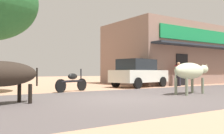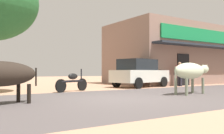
% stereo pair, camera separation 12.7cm
% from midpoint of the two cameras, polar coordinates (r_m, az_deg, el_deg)
% --- Properties ---
extents(ground, '(80.00, 80.00, 0.00)m').
position_cam_midpoint_polar(ground, '(8.48, 1.59, -7.21)').
color(ground, tan).
extents(asphalt_road, '(72.00, 6.75, 0.00)m').
position_cam_midpoint_polar(asphalt_road, '(8.48, 1.59, -7.20)').
color(asphalt_road, '#5A5150').
rests_on(asphalt_road, ground).
extents(storefront_right_club, '(8.93, 6.52, 4.47)m').
position_cam_midpoint_polar(storefront_right_club, '(20.36, 12.88, 2.69)').
color(storefront_right_club, gray).
rests_on(storefront_right_club, ground).
extents(parked_hatchback_car, '(3.97, 2.39, 1.64)m').
position_cam_midpoint_polar(parked_hatchback_car, '(14.91, 6.52, -1.34)').
color(parked_hatchback_car, silver).
rests_on(parked_hatchback_car, ground).
extents(parked_motorcycle, '(1.85, 0.77, 1.04)m').
position_cam_midpoint_polar(parked_motorcycle, '(11.61, -8.66, -3.26)').
color(parked_motorcycle, black).
rests_on(parked_motorcycle, ground).
extents(cow_far_dark, '(2.54, 0.98, 1.27)m').
position_cam_midpoint_polar(cow_far_dark, '(10.59, 17.77, -0.94)').
color(cow_far_dark, beige).
rests_on(cow_far_dark, ground).
extents(pedestrian_by_shop, '(0.26, 0.61, 1.52)m').
position_cam_midpoint_polar(pedestrian_by_shop, '(16.31, 15.35, -1.12)').
color(pedestrian_by_shop, '#262633').
rests_on(pedestrian_by_shop, ground).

